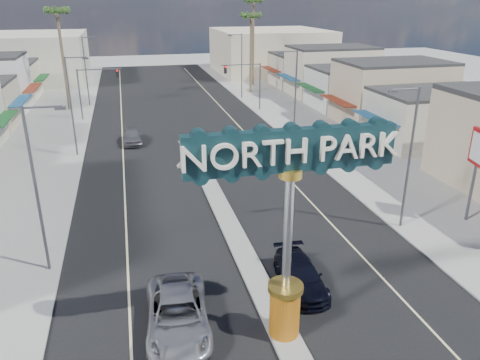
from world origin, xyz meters
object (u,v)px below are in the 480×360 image
streetlight_r_mid (294,91)px  palm_left_far (57,17)px  streetlight_r_near (408,152)px  suv_right (300,275)px  streetlight_l_mid (72,102)px  car_parked_right (288,151)px  palm_right_far (254,6)px  bank_pylon_sign (479,153)px  suv_left (178,314)px  traffic_signal_left (95,84)px  streetlight_r_far (241,63)px  car_parked_left (132,136)px  palm_right_mid (251,20)px  streetlight_l_far (87,68)px  streetlight_l_near (38,183)px  traffic_signal_right (246,78)px  gateway_sign (289,213)px

streetlight_r_mid → palm_left_far: size_ratio=0.69×
streetlight_r_near → suv_right: size_ratio=1.90×
streetlight_l_mid → car_parked_right: (18.62, -5.27, -4.37)m
palm_right_far → bank_pylon_sign: 52.80m
streetlight_l_mid → palm_right_far: 41.53m
streetlight_r_near → streetlight_r_mid: 20.00m
streetlight_r_mid → suv_left: (-14.84, -26.48, -4.25)m
suv_left → traffic_signal_left: bearing=100.9°
streetlight_r_far → car_parked_left: bearing=-130.0°
traffic_signal_left → suv_left: bearing=-83.3°
palm_right_mid → palm_left_far: bearing=-167.0°
streetlight_l_far → streetlight_l_near: bearing=-90.0°
streetlight_r_mid → palm_right_far: palm_right_far is taller
traffic_signal_right → streetlight_l_mid: streetlight_l_mid is taller
streetlight_l_near → gateway_sign: bearing=-37.6°
palm_right_mid → streetlight_l_near: bearing=-117.0°
traffic_signal_left → bank_pylon_sign: bank_pylon_sign is taller
gateway_sign → streetlight_l_far: bearing=101.8°
palm_right_mid → palm_right_far: palm_right_far is taller
streetlight_r_far → streetlight_l_mid: bearing=-133.5°
suv_left → streetlight_l_far: bearing=101.3°
streetlight_r_near → car_parked_left: (-15.95, 22.98, -4.30)m
gateway_sign → streetlight_l_far: 51.10m
traffic_signal_left → car_parked_left: traffic_signal_left is taller
traffic_signal_left → car_parked_right: (17.37, -19.27, -3.57)m
streetlight_r_near → bank_pylon_sign: bearing=-2.9°
gateway_sign → traffic_signal_left: 43.04m
traffic_signal_left → streetlight_r_mid: bearing=-35.5°
car_parked_left → bank_pylon_sign: (20.79, -23.22, 3.95)m
streetlight_l_far → streetlight_r_far: size_ratio=1.00×
palm_left_far → suv_right: size_ratio=2.76×
suv_left → streetlight_r_mid: bearing=64.9°
streetlight_l_mid → suv_left: bearing=-77.2°
bank_pylon_sign → traffic_signal_right: bearing=111.9°
streetlight_r_mid → bank_pylon_sign: size_ratio=1.48×
traffic_signal_right → bank_pylon_sign: bank_pylon_sign is taller
gateway_sign → streetlight_r_near: size_ratio=1.02×
streetlight_r_mid → car_parked_right: size_ratio=2.12×
traffic_signal_right → streetlight_l_mid: size_ratio=0.67×
streetlight_r_mid → car_parked_left: 16.79m
palm_right_mid → suv_right: palm_right_mid is taller
traffic_signal_right → streetlight_l_near: 39.26m
streetlight_l_mid → palm_left_far: palm_left_far is taller
suv_left → traffic_signal_right: bearing=75.6°
gateway_sign → streetlight_l_near: bearing=142.4°
traffic_signal_left → traffic_signal_right: bearing=0.0°
suv_right → car_parked_left: 28.67m
car_parked_left → car_parked_right: size_ratio=1.06×
streetlight_l_mid → car_parked_left: bearing=31.3°
streetlight_r_far → car_parked_right: (-2.25, -27.27, -4.37)m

